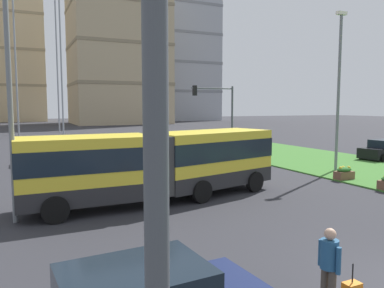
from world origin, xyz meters
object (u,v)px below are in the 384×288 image
Objects in this scene: pedestrian_crossing at (329,263)px; apartment_tower_westcentre at (12,36)px; articulated_bus at (159,164)px; traffic_light_far_right at (219,108)px; apartment_tower_eastcentre at (188,52)px; apartment_tower_centre at (118,49)px; streetlight_median at (339,86)px; flower_planter_3 at (344,173)px; streetlight_left at (9,70)px; traffic_light_near_left at (304,86)px; car_white_van at (53,153)px.

apartment_tower_westcentre is (-6.38, 112.15, 22.42)m from pedestrian_crossing.
articulated_bus is 2.04× the size of traffic_light_far_right.
articulated_bus is 99.62m from apartment_tower_eastcentre.
traffic_light_far_right is at bearing -96.69° from apartment_tower_centre.
streetlight_median is 92.08m from apartment_tower_eastcentre.
streetlight_left reaches higher than flower_planter_3.
traffic_light_near_left is 0.14× the size of apartment_tower_westcentre.
traffic_light_far_right is at bearing 62.40° from traffic_light_near_left.
articulated_bus is at bearing 74.77° from traffic_light_near_left.
flower_planter_3 is 0.11× the size of streetlight_left.
apartment_tower_eastcentre is at bearing 67.46° from traffic_light_far_right.
traffic_light_far_right is at bearing -80.14° from apartment_tower_westcentre.
car_white_van is 0.11× the size of apartment_tower_eastcentre.
apartment_tower_westcentre reaches higher than articulated_bus.
articulated_bus is 13.95m from car_white_van.
apartment_tower_centre reaches higher than flower_planter_3.
traffic_light_near_left is 0.64× the size of streetlight_left.
flower_planter_3 is (11.01, 9.94, -0.58)m from pedestrian_crossing.
pedestrian_crossing is 6.02m from traffic_light_near_left.
flower_planter_3 is at bearing -94.43° from apartment_tower_centre.
apartment_tower_eastcentre reaches higher than traffic_light_near_left.
apartment_tower_centre is at bearing 83.31° from traffic_light_far_right.
articulated_bus is 6.84× the size of pedestrian_crossing.
traffic_light_far_right is at bearing 50.88° from articulated_bus.
apartment_tower_eastcentre is (24.43, 12.60, 2.32)m from apartment_tower_centre.
car_white_van is at bearing -120.78° from apartment_tower_eastcentre.
car_white_van is 0.76× the size of traffic_light_far_right.
pedestrian_crossing is 1.58× the size of flower_planter_3.
apartment_tower_westcentre is at bearing 90.28° from streetlight_left.
articulated_bus is 0.25× the size of apartment_tower_westcentre.
articulated_bus is 13.73m from streetlight_median.
streetlight_median is (16.32, -11.17, 4.72)m from car_white_van.
apartment_tower_westcentre is 1.30× the size of apartment_tower_centre.
streetlight_median is at bearing -79.05° from apartment_tower_westcentre.
apartment_tower_centre is at bearing 77.41° from articulated_bus.
pedestrian_crossing is 23.78m from traffic_light_far_right.
articulated_bus is at bearing 8.60° from streetlight_left.
apartment_tower_eastcentre is at bearing 64.96° from articulated_bus.
car_white_van is at bearing 103.90° from articulated_bus.
traffic_light_near_left reaches higher than articulated_bus.
traffic_light_near_left is (-3.66, -13.42, 2.69)m from articulated_bus.
pedestrian_crossing is at bearing -112.72° from apartment_tower_eastcentre.
articulated_bus is 104.56m from apartment_tower_westcentre.
apartment_tower_eastcentre reaches higher than traffic_light_far_right.
streetlight_left is 0.99× the size of streetlight_median.
pedestrian_crossing is 14.85m from flower_planter_3.
pedestrian_crossing is at bearing 42.00° from traffic_light_near_left.
streetlight_median is at bearing -34.39° from car_white_van.
streetlight_left is (-15.22, -12.45, 1.41)m from traffic_light_far_right.
apartment_tower_centre reaches higher than streetlight_median.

